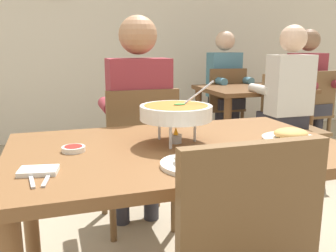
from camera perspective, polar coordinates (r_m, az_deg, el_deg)
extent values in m
cube|color=beige|center=(4.62, -12.23, 16.64)|extent=(10.00, 0.10, 3.00)
cube|color=brown|center=(1.50, 1.75, -3.79)|extent=(1.36, 0.86, 0.04)
cylinder|color=brown|center=(1.90, -20.83, -12.90)|extent=(0.07, 0.07, 0.70)
cylinder|color=brown|center=(2.19, 14.00, -9.01)|extent=(0.07, 0.07, 0.70)
cube|color=brown|center=(2.33, -4.99, -5.19)|extent=(0.44, 0.44, 0.03)
cube|color=brown|center=(2.08, -3.88, -0.47)|extent=(0.42, 0.04, 0.45)
cylinder|color=brown|center=(2.62, -1.73, -8.32)|extent=(0.04, 0.04, 0.42)
cylinder|color=brown|center=(2.55, -10.08, -9.12)|extent=(0.04, 0.04, 0.42)
cylinder|color=brown|center=(2.28, 0.96, -11.54)|extent=(0.04, 0.04, 0.42)
cylinder|color=brown|center=(2.20, -8.69, -12.64)|extent=(0.04, 0.04, 0.42)
cylinder|color=#2D2D38|center=(2.44, -2.68, -9.56)|extent=(0.10, 0.10, 0.45)
cylinder|color=#2D2D38|center=(2.40, -7.37, -10.04)|extent=(0.10, 0.10, 0.45)
cube|color=#2D2D38|center=(2.29, -4.91, -3.55)|extent=(0.32, 0.32, 0.12)
cube|color=maroon|center=(2.14, -4.58, 3.88)|extent=(0.36, 0.20, 0.50)
sphere|color=#A57756|center=(2.12, -4.77, 14.08)|extent=(0.22, 0.22, 0.22)
cylinder|color=maroon|center=(2.38, -1.92, 3.55)|extent=(0.08, 0.28, 0.08)
cylinder|color=maroon|center=(2.32, -9.56, 3.13)|extent=(0.08, 0.28, 0.08)
cube|color=brown|center=(1.02, 13.05, -14.80)|extent=(0.42, 0.04, 0.45)
cylinder|color=silver|center=(1.55, 4.25, -0.61)|extent=(0.01, 0.01, 0.10)
cylinder|color=silver|center=(1.57, -1.37, -0.34)|extent=(0.01, 0.01, 0.10)
cylinder|color=silver|center=(1.43, 0.39, -1.66)|extent=(0.01, 0.01, 0.10)
torus|color=silver|center=(1.50, 1.10, 1.00)|extent=(0.21, 0.21, 0.01)
cylinder|color=#B2B2B7|center=(1.52, 1.09, -2.02)|extent=(0.05, 0.05, 0.04)
cone|color=orange|center=(1.52, 1.09, -0.85)|extent=(0.02, 0.02, 0.04)
cylinder|color=white|center=(1.50, 1.10, 2.13)|extent=(0.30, 0.30, 0.06)
cylinder|color=#AD6023|center=(1.50, 1.11, 3.07)|extent=(0.26, 0.26, 0.01)
ellipsoid|color=#388433|center=(1.50, 1.83, 3.45)|extent=(0.05, 0.03, 0.01)
cylinder|color=silver|center=(1.54, 4.05, 4.63)|extent=(0.18, 0.01, 0.13)
cylinder|color=white|center=(1.23, 4.33, -6.05)|extent=(0.24, 0.24, 0.01)
ellipsoid|color=white|center=(1.23, 4.35, -4.92)|extent=(0.15, 0.13, 0.04)
cylinder|color=white|center=(1.65, 18.69, -1.96)|extent=(0.24, 0.24, 0.01)
ellipsoid|color=tan|center=(1.64, 18.75, -1.10)|extent=(0.15, 0.13, 0.04)
cylinder|color=white|center=(1.45, -14.63, -3.52)|extent=(0.09, 0.09, 0.02)
cylinder|color=maroon|center=(1.45, -14.65, -3.17)|extent=(0.07, 0.07, 0.01)
cube|color=white|center=(1.24, -19.71, -6.67)|extent=(0.13, 0.10, 0.02)
cube|color=silver|center=(1.19, -20.72, -7.67)|extent=(0.03, 0.17, 0.01)
cube|color=silver|center=(1.19, -18.31, -7.52)|extent=(0.04, 0.17, 0.01)
cube|color=brown|center=(3.74, 13.13, 5.66)|extent=(1.00, 0.80, 0.04)
cylinder|color=brown|center=(3.30, 9.24, -1.57)|extent=(0.07, 0.07, 0.70)
cylinder|color=brown|center=(3.77, 21.25, -0.49)|extent=(0.07, 0.07, 0.70)
cylinder|color=brown|center=(3.90, 4.74, 0.72)|extent=(0.07, 0.07, 0.70)
cylinder|color=brown|center=(4.31, 15.63, 1.41)|extent=(0.07, 0.07, 0.70)
cube|color=brown|center=(3.29, 19.15, -0.61)|extent=(0.48, 0.48, 0.03)
cube|color=brown|center=(3.42, 17.71, 4.05)|extent=(0.42, 0.08, 0.45)
cylinder|color=brown|center=(3.09, 17.66, -5.63)|extent=(0.04, 0.04, 0.42)
cylinder|color=brown|center=(3.30, 23.42, -4.98)|extent=(0.04, 0.04, 0.42)
cylinder|color=brown|center=(3.41, 14.51, -3.76)|extent=(0.04, 0.04, 0.42)
cylinder|color=brown|center=(3.60, 19.93, -3.29)|extent=(0.04, 0.04, 0.42)
cube|color=brown|center=(4.10, 20.35, 1.77)|extent=(0.46, 0.46, 0.03)
cube|color=brown|center=(3.92, 22.50, 4.69)|extent=(0.42, 0.06, 0.45)
cylinder|color=brown|center=(4.41, 20.43, -0.53)|extent=(0.04, 0.04, 0.42)
cylinder|color=brown|center=(4.17, 16.45, -0.95)|extent=(0.04, 0.04, 0.42)
cylinder|color=brown|center=(4.13, 23.82, -1.63)|extent=(0.04, 0.04, 0.42)
cylinder|color=brown|center=(3.88, 19.77, -2.15)|extent=(0.04, 0.04, 0.42)
cube|color=brown|center=(4.29, 8.30, 2.86)|extent=(0.48, 0.48, 0.03)
cube|color=brown|center=(4.08, 9.38, 5.73)|extent=(0.42, 0.08, 0.45)
cylinder|color=brown|center=(4.58, 9.62, 0.54)|extent=(0.04, 0.04, 0.42)
cylinder|color=brown|center=(4.45, 5.07, 0.34)|extent=(0.04, 0.04, 0.42)
cylinder|color=brown|center=(4.23, 11.50, -0.49)|extent=(0.04, 0.04, 0.42)
cylinder|color=brown|center=(4.10, 6.62, -0.75)|extent=(0.04, 0.04, 0.42)
cylinder|color=#2D2D38|center=(3.47, 18.14, -3.46)|extent=(0.10, 0.10, 0.45)
cylinder|color=#2D2D38|center=(3.36, 15.36, -3.80)|extent=(0.10, 0.10, 0.45)
cube|color=#2D2D38|center=(3.32, 17.47, 0.94)|extent=(0.32, 0.32, 0.12)
cube|color=beige|center=(3.21, 18.64, 6.09)|extent=(0.36, 0.20, 0.50)
sphere|color=beige|center=(3.19, 19.12, 12.88)|extent=(0.22, 0.22, 0.22)
cylinder|color=beige|center=(3.47, 18.78, 5.68)|extent=(0.08, 0.28, 0.08)
cylinder|color=beige|center=(3.29, 14.27, 5.62)|extent=(0.08, 0.28, 0.08)
cylinder|color=#2D2D38|center=(4.01, 20.19, -1.51)|extent=(0.10, 0.10, 0.45)
cylinder|color=#2D2D38|center=(4.14, 22.38, -1.28)|extent=(0.10, 0.10, 0.45)
cube|color=#2D2D38|center=(4.05, 21.26, 2.65)|extent=(0.32, 0.32, 0.12)
cube|color=maroon|center=(4.08, 20.90, 7.14)|extent=(0.36, 0.20, 0.50)
sphere|color=#846047|center=(4.07, 21.32, 12.47)|extent=(0.22, 0.22, 0.22)
cylinder|color=maroon|center=(3.83, 20.81, 6.10)|extent=(0.08, 0.28, 0.08)
cylinder|color=maroon|center=(4.03, 24.40, 6.09)|extent=(0.08, 0.28, 0.08)
cylinder|color=#2D2D38|center=(4.18, 8.03, -0.33)|extent=(0.10, 0.10, 0.45)
cylinder|color=#2D2D38|center=(4.27, 10.45, -0.15)|extent=(0.10, 0.10, 0.45)
cube|color=#2D2D38|center=(4.20, 9.14, 3.67)|extent=(0.32, 0.32, 0.12)
cube|color=teal|center=(4.24, 8.80, 7.97)|extent=(0.36, 0.20, 0.50)
sphere|color=beige|center=(4.23, 8.97, 13.11)|extent=(0.22, 0.22, 0.22)
cylinder|color=teal|center=(4.00, 7.98, 7.02)|extent=(0.08, 0.28, 0.08)
cylinder|color=teal|center=(4.14, 12.01, 7.06)|extent=(0.08, 0.28, 0.08)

